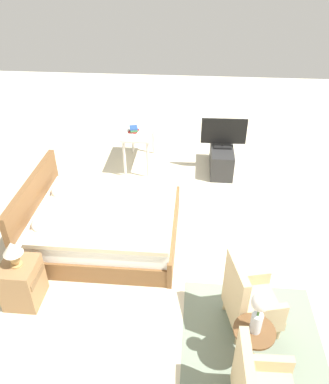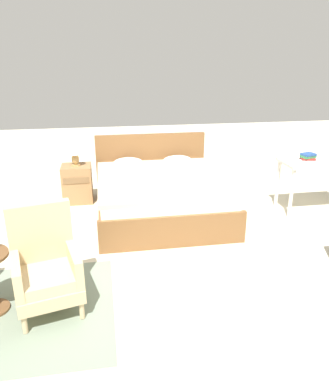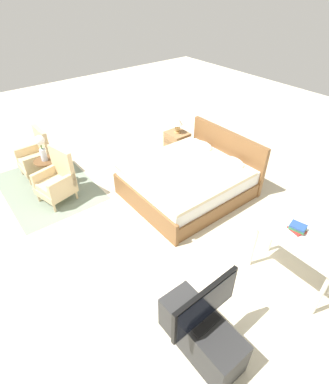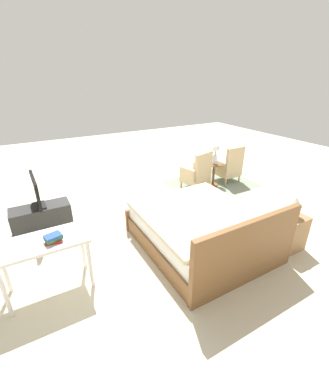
{
  "view_description": "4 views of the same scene",
  "coord_description": "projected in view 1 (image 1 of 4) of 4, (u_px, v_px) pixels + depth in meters",
  "views": [
    {
      "loc": [
        -4.04,
        -0.21,
        3.59
      ],
      "look_at": [
        0.22,
        0.15,
        0.72
      ],
      "focal_mm": 35.0,
      "sensor_mm": 36.0,
      "label": 1
    },
    {
      "loc": [
        -0.75,
        -3.83,
        2.12
      ],
      "look_at": [
        -0.08,
        0.17,
        0.63
      ],
      "focal_mm": 35.0,
      "sensor_mm": 36.0,
      "label": 2
    },
    {
      "loc": [
        3.16,
        -2.04,
        3.31
      ],
      "look_at": [
        0.3,
        0.21,
        0.58
      ],
      "focal_mm": 28.0,
      "sensor_mm": 36.0,
      "label": 3
    },
    {
      "loc": [
        2.19,
        3.68,
        2.53
      ],
      "look_at": [
        0.18,
        0.15,
        0.66
      ],
      "focal_mm": 24.0,
      "sensor_mm": 36.0,
      "label": 4
    }
  ],
  "objects": [
    {
      "name": "book_stack",
      "position": [
        134.0,
        129.0,
        6.71
      ],
      "size": [
        0.21,
        0.18,
        0.09
      ],
      "color": "#AD2823",
      "rests_on": "vanity_desk"
    },
    {
      "name": "vanity_desk",
      "position": [
        139.0,
        134.0,
        6.89
      ],
      "size": [
        1.04,
        0.52,
        0.74
      ],
      "color": "silver",
      "rests_on": "ground_plane"
    },
    {
      "name": "tv_stand",
      "position": [
        221.0,
        158.0,
        6.94
      ],
      "size": [
        0.96,
        0.4,
        0.47
      ],
      "color": "#2D2D2D",
      "rests_on": "ground_plane"
    },
    {
      "name": "tv_flatscreen",
      "position": [
        224.0,
        133.0,
        6.65
      ],
      "size": [
        0.21,
        0.8,
        0.54
      ],
      "color": "black",
      "rests_on": "tv_stand"
    },
    {
      "name": "side_table",
      "position": [
        252.0,
        343.0,
        3.62
      ],
      "size": [
        0.4,
        0.4,
        0.56
      ],
      "color": "brown",
      "rests_on": "ground_plane"
    },
    {
      "name": "armchair_by_window_right",
      "position": [
        249.0,
        301.0,
        4.01
      ],
      "size": [
        0.65,
        0.65,
        0.92
      ],
      "color": "#CCB284",
      "rests_on": "floor_rug"
    },
    {
      "name": "flower_vase",
      "position": [
        259.0,
        310.0,
        3.34
      ],
      "size": [
        0.17,
        0.17,
        0.48
      ],
      "color": "silver",
      "rests_on": "side_table"
    },
    {
      "name": "nightstand",
      "position": [
        22.0,
        283.0,
        4.36
      ],
      "size": [
        0.44,
        0.41,
        0.57
      ],
      "color": "#997047",
      "rests_on": "ground_plane"
    },
    {
      "name": "table_lamp",
      "position": [
        13.0,
        251.0,
        4.08
      ],
      "size": [
        0.22,
        0.22,
        0.33
      ],
      "color": "tan",
      "rests_on": "nightstand"
    },
    {
      "name": "bed",
      "position": [
        102.0,
        223.0,
        5.26
      ],
      "size": [
        1.73,
        2.0,
        0.96
      ],
      "color": "brown",
      "rests_on": "ground_plane"
    },
    {
      "name": "ground_plane",
      "position": [
        174.0,
        242.0,
        5.36
      ],
      "size": [
        16.0,
        16.0,
        0.0
      ],
      "primitive_type": "plane",
      "color": "beige"
    },
    {
      "name": "floor_rug",
      "position": [
        255.0,
        364.0,
        3.81
      ],
      "size": [
        2.1,
        1.5,
        0.01
      ],
      "color": "gray",
      "rests_on": "ground_plane"
    }
  ]
}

